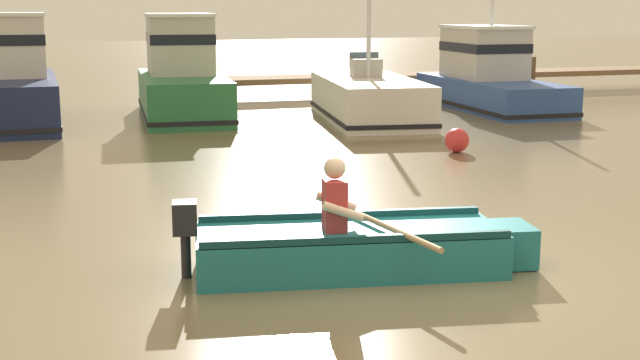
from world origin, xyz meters
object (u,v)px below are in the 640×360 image
at_px(moored_boat_white, 369,100).
at_px(moored_boat_green, 182,79).
at_px(moored_boat_blue, 489,78).
at_px(moored_boat_navy, 16,83).
at_px(mooring_buoy, 457,140).
at_px(rowboat_with_person, 356,247).

bearing_deg(moored_boat_white, moored_boat_green, 153.93).
bearing_deg(moored_boat_green, moored_boat_blue, -4.72).
xyz_separation_m(moored_boat_navy, moored_boat_white, (7.89, -1.94, -0.45)).
bearing_deg(moored_boat_white, moored_boat_navy, 166.19).
bearing_deg(moored_boat_blue, moored_boat_white, -160.97).
distance_m(moored_boat_green, mooring_buoy, 7.90).
xyz_separation_m(moored_boat_navy, mooring_buoy, (7.77, -6.74, -0.70)).
relative_size(rowboat_with_person, moored_boat_green, 0.71).
xyz_separation_m(rowboat_with_person, moored_boat_navy, (-3.42, 13.05, 0.67)).
height_order(moored_boat_navy, moored_boat_blue, moored_boat_blue).
height_order(moored_boat_navy, moored_boat_white, moored_boat_white).
bearing_deg(rowboat_with_person, moored_boat_blue, 56.14).
relative_size(rowboat_with_person, moored_boat_navy, 0.70).
xyz_separation_m(rowboat_with_person, moored_boat_blue, (8.36, 12.46, 0.54)).
height_order(moored_boat_white, moored_boat_blue, moored_boat_blue).
xyz_separation_m(rowboat_with_person, moored_boat_green, (0.39, 13.11, 0.66)).
xyz_separation_m(moored_boat_navy, moored_boat_green, (3.80, 0.06, -0.01)).
distance_m(rowboat_with_person, moored_boat_blue, 15.01).
height_order(moored_boat_green, moored_boat_white, moored_boat_white).
distance_m(moored_boat_navy, moored_boat_white, 8.14).
bearing_deg(moored_boat_white, mooring_buoy, -91.48).
height_order(rowboat_with_person, moored_boat_navy, moored_boat_navy).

